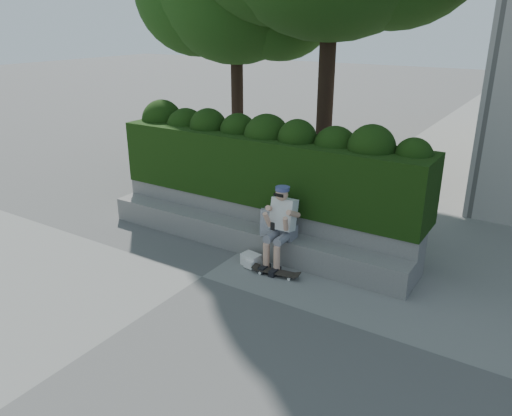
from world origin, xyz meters
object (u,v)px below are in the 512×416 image
Objects in this scene: backpack_plaid at (270,222)px; backpack_ground at (251,259)px; person at (281,223)px; skateboard at (276,272)px.

backpack_ground is (-0.14, -0.37, -0.58)m from backpack_plaid.
person is at bearing -42.55° from backpack_plaid.
person is 4.50× the size of backpack_ground.
backpack_plaid is at bearing 122.41° from skateboard.
skateboard is at bearing -75.03° from backpack_plaid.
person is 3.01× the size of backpack_plaid.
skateboard is 0.87m from backpack_plaid.
backpack_plaid is 1.49× the size of backpack_ground.
backpack_plaid is 0.70m from backpack_ground.
person reaches higher than skateboard.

